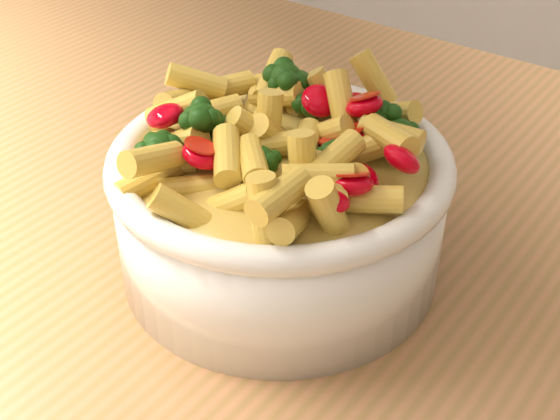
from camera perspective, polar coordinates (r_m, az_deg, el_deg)
The scene contains 3 objects.
table at distance 0.69m, azimuth -0.07°, elevation -7.23°, with size 1.20×0.80×0.90m.
serving_bowl at distance 0.55m, azimuth -0.00°, elevation 0.11°, with size 0.24×0.24×0.10m.
pasta_salad at distance 0.51m, azimuth -0.00°, elevation 5.85°, with size 0.19×0.19×0.04m.
Camera 1 is at (0.30, -0.41, 1.27)m, focal length 50.00 mm.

